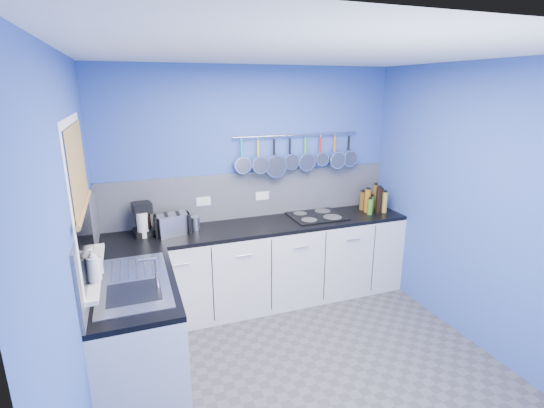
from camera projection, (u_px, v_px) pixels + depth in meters
floor at (308, 371)px, 3.35m from camera, size 3.20×3.00×0.02m
ceiling at (318, 50)px, 2.64m from camera, size 3.20×3.00×0.02m
wall_back at (252, 185)px, 4.36m from camera, size 3.20×0.02×2.50m
wall_front at (472, 348)px, 1.64m from camera, size 3.20×0.02×2.50m
wall_left at (76, 260)px, 2.47m from camera, size 0.02×3.00×2.50m
wall_right at (478, 208)px, 3.53m from camera, size 0.02×3.00×2.50m
backsplash_back at (253, 195)px, 4.37m from camera, size 3.20×0.02×0.50m
backsplash_left at (89, 241)px, 3.04m from camera, size 0.02×1.80×0.50m
cabinet_run_back at (262, 265)px, 4.31m from camera, size 3.20×0.60×0.86m
worktop_back at (262, 226)px, 4.18m from camera, size 3.20×0.60×0.04m
cabinet_run_left at (139, 337)px, 3.07m from camera, size 0.60×1.20×0.86m
worktop_left at (134, 284)px, 2.94m from camera, size 0.60×1.20×0.04m
window_frame at (81, 201)px, 2.67m from camera, size 0.01×1.00×1.10m
window_glass at (81, 200)px, 2.67m from camera, size 0.01×0.90×1.00m
bamboo_blind at (78, 167)px, 2.61m from camera, size 0.01×0.90×0.55m
window_sill at (94, 270)px, 2.82m from camera, size 0.10×0.98×0.03m
sink_unit at (133, 282)px, 2.94m from camera, size 0.50×0.95×0.01m
mixer_tap at (156, 273)px, 2.79m from camera, size 0.12×0.08×0.26m
socket_left at (203, 201)px, 4.18m from camera, size 0.15×0.01×0.09m
socket_right at (262, 196)px, 4.39m from camera, size 0.15×0.01×0.09m
pot_rail at (298, 135)px, 4.32m from camera, size 1.45×0.02×0.02m
soap_bottle_a at (93, 265)px, 2.59m from camera, size 0.12×0.12×0.24m
soap_bottle_b at (95, 262)px, 2.72m from camera, size 0.10×0.10×0.17m
paper_towel at (143, 225)px, 3.80m from camera, size 0.13×0.13×0.24m
coffee_maker at (143, 219)px, 3.84m from camera, size 0.21×0.23×0.32m
toaster at (172, 224)px, 3.88m from camera, size 0.35×0.26×0.20m
canister at (195, 223)px, 4.02m from camera, size 0.11×0.11×0.13m
hob at (316, 216)px, 4.44m from camera, size 0.58×0.51×0.01m
pan_0 at (242, 156)px, 4.15m from camera, size 0.18×0.08×0.37m
pan_1 at (258, 155)px, 4.22m from camera, size 0.19×0.12×0.38m
pan_2 at (274, 157)px, 4.28m from camera, size 0.25×0.09×0.44m
pan_3 at (290, 153)px, 4.33m from camera, size 0.18×0.09×0.37m
pan_4 at (305, 153)px, 4.40m from camera, size 0.20×0.09×0.39m
pan_5 at (320, 150)px, 4.45m from camera, size 0.16×0.10×0.35m
pan_6 at (335, 151)px, 4.51m from camera, size 0.19×0.12×0.38m
pan_7 at (349, 150)px, 4.57m from camera, size 0.19×0.08×0.38m
condiment_0 at (375, 196)px, 4.73m from camera, size 0.06×0.06×0.28m
condiment_1 at (368, 199)px, 4.72m from camera, size 0.06×0.06×0.22m
condiment_2 at (362, 201)px, 4.66m from camera, size 0.07×0.07×0.21m
condiment_3 at (381, 200)px, 4.63m from camera, size 0.05×0.05×0.24m
condiment_4 at (372, 204)px, 4.61m from camera, size 0.06×0.06×0.17m
condiment_5 at (367, 201)px, 4.56m from camera, size 0.07×0.07×0.27m
condiment_6 at (385, 202)px, 4.55m from camera, size 0.06×0.06×0.24m
condiment_7 at (379, 200)px, 4.53m from camera, size 0.07×0.07×0.30m
condiment_8 at (370, 207)px, 4.48m from camera, size 0.06×0.06×0.18m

